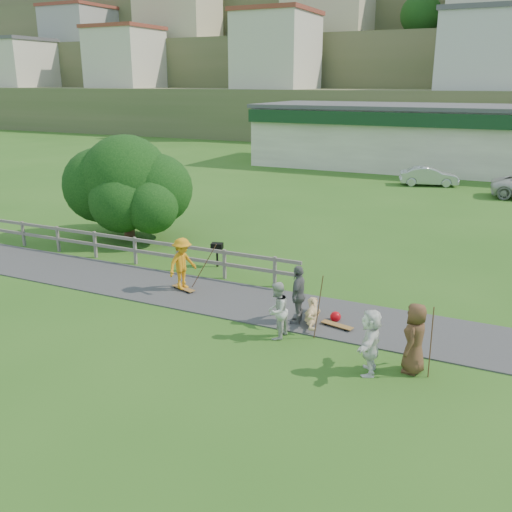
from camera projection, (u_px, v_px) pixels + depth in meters
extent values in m
plane|color=#2C5E1B|center=(175.00, 309.00, 18.03)|extent=(260.00, 260.00, 0.00)
cube|color=#3D3D40|center=(199.00, 294.00, 19.31)|extent=(34.00, 3.00, 0.04)
cube|color=#5E5953|center=(23.00, 234.00, 24.85)|extent=(0.10, 0.10, 1.10)
cube|color=#5E5953|center=(58.00, 239.00, 24.02)|extent=(0.10, 0.10, 1.10)
cube|color=#5E5953|center=(95.00, 245.00, 23.19)|extent=(0.10, 0.10, 1.10)
cube|color=#5E5953|center=(135.00, 251.00, 22.37)|extent=(0.10, 0.10, 1.10)
cube|color=#5E5953|center=(178.00, 257.00, 21.54)|extent=(0.10, 0.10, 1.10)
cube|color=#5E5953|center=(224.00, 264.00, 20.71)|extent=(0.10, 0.10, 1.10)
cube|color=#5E5953|center=(275.00, 272.00, 19.88)|extent=(0.10, 0.10, 1.10)
cube|color=#5E5953|center=(124.00, 238.00, 22.44)|extent=(15.00, 0.08, 0.12)
cube|color=#5E5953|center=(125.00, 249.00, 22.57)|extent=(15.00, 0.08, 0.12)
cube|color=beige|center=(457.00, 140.00, 45.83)|extent=(32.00, 10.00, 4.80)
cube|color=#14371D|center=(450.00, 121.00, 40.82)|extent=(32.00, 0.60, 1.00)
cube|color=#4E4E53|center=(460.00, 107.00, 45.08)|extent=(32.50, 10.50, 0.30)
cube|color=#4D5B35|center=(443.00, 117.00, 64.55)|extent=(220.00, 14.00, 6.00)
cube|color=beige|center=(449.00, 57.00, 62.64)|extent=(10.00, 9.00, 7.00)
cube|color=#4E4E53|center=(452.00, 20.00, 61.54)|extent=(10.40, 9.40, 0.50)
cube|color=#4D5B35|center=(460.00, 85.00, 74.72)|extent=(220.00, 14.00, 13.00)
cube|color=beige|center=(469.00, 2.00, 71.79)|extent=(10.00, 9.00, 7.00)
cube|color=#4D5B35|center=(474.00, 56.00, 84.75)|extent=(220.00, 14.00, 21.00)
cube|color=#4D5B35|center=(485.00, 30.00, 94.64)|extent=(220.00, 14.00, 30.00)
cube|color=#4D5B35|center=(495.00, 7.00, 105.24)|extent=(220.00, 14.00, 40.00)
imported|color=orange|center=(182.00, 266.00, 19.36)|extent=(0.93, 1.28, 1.79)
imported|color=#DDB47A|center=(313.00, 312.00, 16.98)|extent=(1.88, 0.95, 0.67)
imported|color=beige|center=(277.00, 311.00, 15.81)|extent=(0.64, 0.81, 1.64)
imported|color=slate|center=(298.00, 295.00, 16.76)|extent=(0.57, 1.11, 1.81)
imported|color=brown|center=(415.00, 338.00, 13.93)|extent=(0.60, 0.90, 1.80)
imported|color=white|center=(370.00, 342.00, 13.88)|extent=(0.74, 1.62, 1.68)
imported|color=#B9BAC1|center=(429.00, 176.00, 39.29)|extent=(4.14, 2.38, 1.29)
sphere|color=red|center=(335.00, 316.00, 17.09)|extent=(0.32, 0.32, 0.32)
cylinder|color=#553322|center=(204.00, 263.00, 19.43)|extent=(0.03, 0.03, 1.99)
cylinder|color=#553322|center=(318.00, 307.00, 15.70)|extent=(0.03, 0.03, 1.90)
cylinder|color=#553322|center=(431.00, 343.00, 13.64)|extent=(0.03, 0.03, 1.84)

